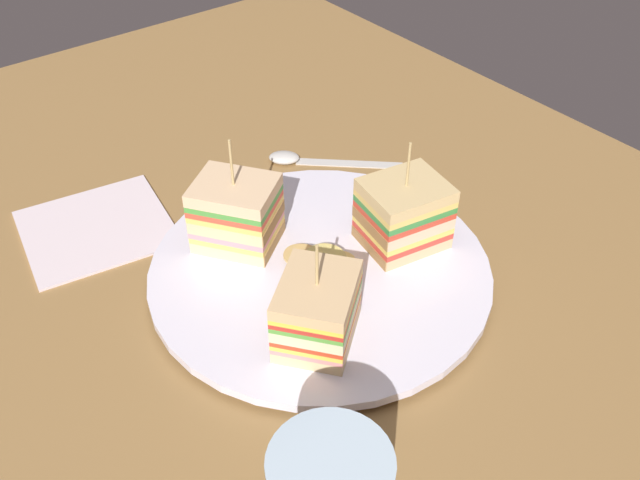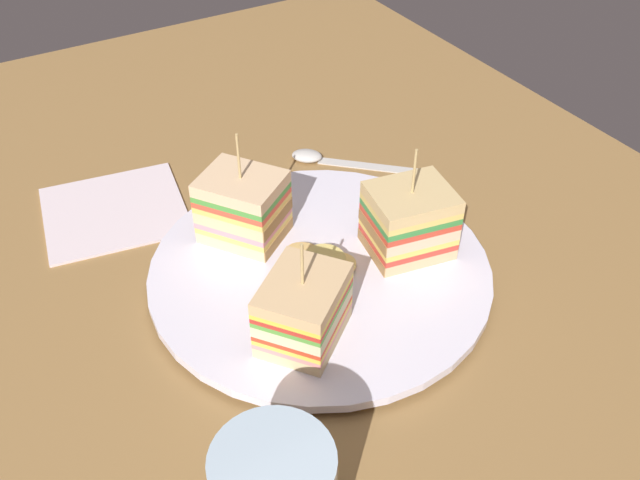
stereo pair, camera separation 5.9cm
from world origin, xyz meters
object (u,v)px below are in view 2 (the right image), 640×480
at_px(plate, 320,271).
at_px(sandwich_wedge_0, 409,221).
at_px(chip_pile, 323,261).
at_px(sandwich_wedge_1, 243,207).
at_px(spoon, 326,159).
at_px(napkin, 114,210).
at_px(sandwich_wedge_2, 303,310).

relative_size(plate, sandwich_wedge_0, 2.87).
distance_m(sandwich_wedge_0, chip_pile, 0.08).
bearing_deg(sandwich_wedge_1, plate, -8.86).
height_order(spoon, napkin, spoon).
height_order(sandwich_wedge_1, napkin, sandwich_wedge_1).
distance_m(sandwich_wedge_1, chip_pile, 0.09).
bearing_deg(spoon, plate, 99.85).
xyz_separation_m(plate, sandwich_wedge_0, (-0.02, -0.08, 0.04)).
height_order(sandwich_wedge_1, spoon, sandwich_wedge_1).
bearing_deg(chip_pile, plate, 24.03).
xyz_separation_m(sandwich_wedge_0, chip_pile, (0.02, 0.08, -0.02)).
bearing_deg(sandwich_wedge_0, sandwich_wedge_2, 28.94).
height_order(sandwich_wedge_2, chip_pile, sandwich_wedge_2).
relative_size(plate, chip_pile, 4.55).
height_order(plate, sandwich_wedge_2, sandwich_wedge_2).
bearing_deg(sandwich_wedge_2, plate, 12.37).
bearing_deg(spoon, sandwich_wedge_1, 74.10).
bearing_deg(sandwich_wedge_2, napkin, 68.45).
height_order(sandwich_wedge_0, napkin, sandwich_wedge_0).
relative_size(sandwich_wedge_0, sandwich_wedge_2, 1.11).
xyz_separation_m(sandwich_wedge_2, chip_pile, (0.06, -0.05, -0.02)).
bearing_deg(sandwich_wedge_0, napkin, -34.95).
bearing_deg(napkin, sandwich_wedge_0, -135.10).
relative_size(spoon, napkin, 0.89).
xyz_separation_m(sandwich_wedge_0, sandwich_wedge_1, (0.09, 0.12, 0.00)).
height_order(sandwich_wedge_0, spoon, sandwich_wedge_0).
distance_m(sandwich_wedge_0, sandwich_wedge_2, 0.14).
relative_size(plate, spoon, 2.51).
xyz_separation_m(sandwich_wedge_0, spoon, (0.18, -0.02, -0.04)).
bearing_deg(sandwich_wedge_0, plate, -2.69).
distance_m(sandwich_wedge_2, chip_pile, 0.08).
distance_m(plate, sandwich_wedge_1, 0.09).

